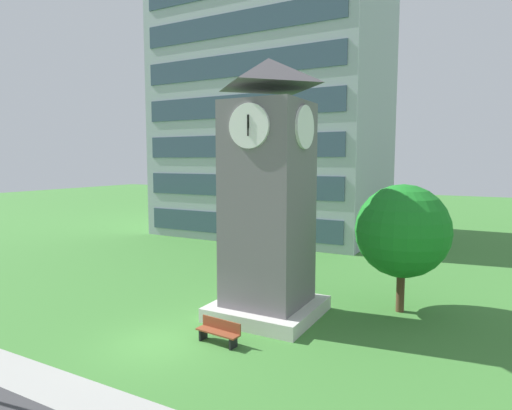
{
  "coord_description": "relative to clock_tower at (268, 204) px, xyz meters",
  "views": [
    {
      "loc": [
        10.73,
        -11.98,
        6.87
      ],
      "look_at": [
        1.14,
        5.64,
        4.79
      ],
      "focal_mm": 30.34,
      "sensor_mm": 36.0,
      "label": 1
    }
  ],
  "objects": [
    {
      "name": "ground_plane",
      "position": [
        -2.28,
        -4.64,
        -5.0
      ],
      "size": [
        160.0,
        160.0,
        0.0
      ],
      "primitive_type": "plane",
      "color": "#3D7A33"
    },
    {
      "name": "kerb_strip",
      "position": [
        -2.28,
        -8.56,
        -5.0
      ],
      "size": [
        120.0,
        1.6,
        0.01
      ],
      "primitive_type": "cube",
      "color": "#9E9E99",
      "rests_on": "ground"
    },
    {
      "name": "office_building",
      "position": [
        -9.72,
        20.54,
        6.2
      ],
      "size": [
        19.48,
        13.9,
        22.4
      ],
      "color": "#9EA8B2",
      "rests_on": "ground"
    },
    {
      "name": "clock_tower",
      "position": [
        0.0,
        0.0,
        0.0
      ],
      "size": [
        4.36,
        4.36,
        11.13
      ],
      "color": "slate",
      "rests_on": "ground"
    },
    {
      "name": "park_bench",
      "position": [
        -0.28,
        -3.52,
        -4.54
      ],
      "size": [
        1.84,
        0.64,
        0.88
      ],
      "color": "brown",
      "rests_on": "ground"
    },
    {
      "name": "tree_streetside",
      "position": [
        5.07,
        3.31,
        -1.29
      ],
      "size": [
        4.18,
        4.18,
        5.82
      ],
      "color": "#513823",
      "rests_on": "ground"
    }
  ]
}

